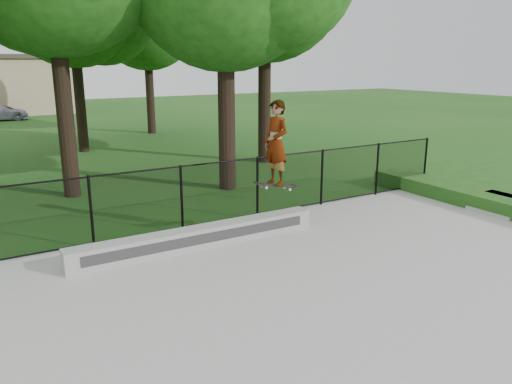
{
  "coord_description": "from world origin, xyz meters",
  "views": [
    {
      "loc": [
        -4.15,
        -4.25,
        3.78
      ],
      "look_at": [
        0.94,
        4.2,
        1.2
      ],
      "focal_mm": 35.0,
      "sensor_mm": 36.0,
      "label": 1
    }
  ],
  "objects": [
    {
      "name": "concrete_steps",
      "position": [
        7.59,
        3.0,
        0.17
      ],
      "size": [
        1.07,
        1.2,
        0.45
      ],
      "color": "#A1A09B",
      "rests_on": "ground"
    },
    {
      "name": "grind_ledge",
      "position": [
        -0.14,
        4.7,
        0.27
      ],
      "size": [
        5.38,
        0.4,
        0.42
      ],
      "primitive_type": "cube",
      "color": "#9C9C97",
      "rests_on": "concrete_slab"
    },
    {
      "name": "concrete_slab",
      "position": [
        0.0,
        0.0,
        0.03
      ],
      "size": [
        14.0,
        12.0,
        0.06
      ],
      "primitive_type": "cube",
      "color": "#A1A09B",
      "rests_on": "ground"
    },
    {
      "name": "chainlink_fence",
      "position": [
        0.0,
        5.9,
        0.81
      ],
      "size": [
        16.06,
        0.06,
        1.5
      ],
      "color": "black",
      "rests_on": "concrete_slab"
    },
    {
      "name": "ground",
      "position": [
        0.0,
        0.0,
        0.0
      ],
      "size": [
        100.0,
        100.0,
        0.0
      ],
      "primitive_type": "plane",
      "color": "#1A5016",
      "rests_on": "ground"
    },
    {
      "name": "skater_airborne",
      "position": [
        1.56,
        4.42,
        2.11
      ],
      "size": [
        0.83,
        0.69,
        1.95
      ],
      "color": "black",
      "rests_on": "ground"
    }
  ]
}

